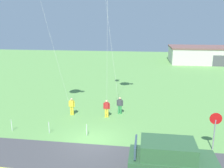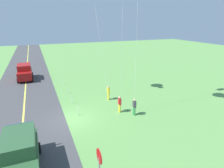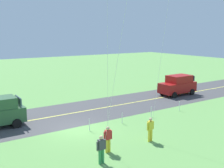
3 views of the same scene
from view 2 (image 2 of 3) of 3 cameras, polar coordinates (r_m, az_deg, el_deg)
name	(u,v)px [view 2 (image 2 of 3)]	position (r m, az deg, el deg)	size (l,w,h in m)	color
ground_plane	(72,120)	(17.56, -11.92, -10.40)	(120.00, 120.00, 0.10)	#60994C
asphalt_road	(23,128)	(17.45, -25.20, -11.89)	(120.00, 7.00, 0.00)	#424244
road_centre_stripe	(22,128)	(17.45, -25.20, -11.88)	(120.00, 0.16, 0.00)	#E5E04C
car_suv_foreground	(20,154)	(12.58, -25.75, -18.28)	(4.40, 2.12, 2.24)	#2D5633
car_parked_west_far	(25,72)	(30.80, -24.66, 3.31)	(4.40, 2.12, 2.24)	maroon
stop_sign	(99,163)	(9.94, -3.80, -22.44)	(0.76, 0.08, 2.56)	gray
person_adult_near	(134,106)	(17.62, 6.68, -6.67)	(0.58, 0.22, 1.60)	#338C4C
person_adult_companion	(108,92)	(20.83, -1.09, -2.49)	(0.58, 0.22, 1.60)	yellow
person_child_watcher	(120,104)	(18.06, 2.27, -5.89)	(0.58, 0.22, 1.60)	yellow
fence_post_0	(63,82)	(26.46, -14.48, 0.57)	(0.05, 0.05, 0.90)	silver
fence_post_1	(67,90)	(23.31, -13.29, -1.77)	(0.05, 0.05, 0.90)	silver
fence_post_2	(72,99)	(20.52, -11.90, -4.48)	(0.05, 0.05, 0.90)	silver
fence_post_3	(78,111)	(17.92, -10.14, -7.87)	(0.05, 0.05, 0.90)	silver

